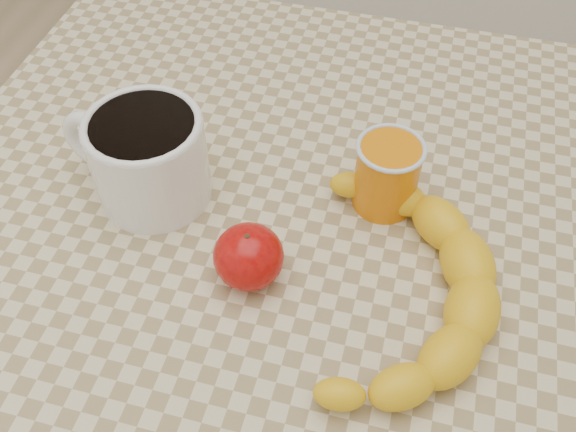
% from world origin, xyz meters
% --- Properties ---
extents(table, '(0.80, 0.80, 0.75)m').
position_xyz_m(table, '(0.00, 0.00, 0.66)').
color(table, beige).
rests_on(table, ground).
extents(coffee_mug, '(0.17, 0.13, 0.10)m').
position_xyz_m(coffee_mug, '(-0.15, 0.01, 0.80)').
color(coffee_mug, white).
rests_on(coffee_mug, table).
extents(orange_juice_glass, '(0.07, 0.07, 0.08)m').
position_xyz_m(orange_juice_glass, '(0.09, 0.06, 0.79)').
color(orange_juice_glass, orange).
rests_on(orange_juice_glass, table).
extents(apple, '(0.07, 0.07, 0.06)m').
position_xyz_m(apple, '(-0.02, -0.06, 0.78)').
color(apple, '#870407').
rests_on(apple, table).
extents(banana, '(0.22, 0.31, 0.05)m').
position_xyz_m(banana, '(0.12, -0.06, 0.77)').
color(banana, yellow).
rests_on(banana, table).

